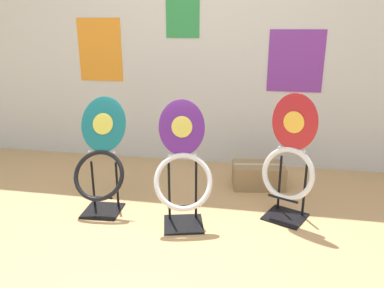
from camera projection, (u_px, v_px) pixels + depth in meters
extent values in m
plane|color=tan|center=(151.00, 282.00, 2.11)|extent=(14.00, 14.00, 0.00)
cube|color=silver|center=(206.00, 34.00, 3.61)|extent=(8.00, 0.06, 2.60)
cube|color=orange|center=(100.00, 50.00, 3.82)|extent=(0.46, 0.01, 0.63)
cube|color=#2D8E47|center=(183.00, 11.00, 3.56)|extent=(0.33, 0.01, 0.50)
cube|color=purple|center=(296.00, 61.00, 3.51)|extent=(0.51, 0.01, 0.57)
cube|color=black|center=(183.00, 224.00, 2.71)|extent=(0.34, 0.34, 0.01)
cylinder|color=black|center=(169.00, 191.00, 2.72)|extent=(0.02, 0.02, 0.44)
cylinder|color=black|center=(196.00, 190.00, 2.73)|extent=(0.02, 0.02, 0.44)
cylinder|color=black|center=(184.00, 206.00, 2.58)|extent=(0.22, 0.07, 0.02)
torus|color=silver|center=(183.00, 182.00, 2.58)|extent=(0.46, 0.34, 0.37)
ellipsoid|color=#60237F|center=(182.00, 127.00, 2.64)|extent=(0.36, 0.24, 0.38)
ellipsoid|color=#E5CC4C|center=(182.00, 127.00, 2.63)|extent=(0.16, 0.10, 0.14)
sphere|color=silver|center=(170.00, 156.00, 2.62)|extent=(0.02, 0.02, 0.02)
sphere|color=silver|center=(195.00, 155.00, 2.63)|extent=(0.02, 0.02, 0.02)
cube|color=black|center=(103.00, 211.00, 2.91)|extent=(0.30, 0.30, 0.01)
cylinder|color=black|center=(93.00, 183.00, 2.95)|extent=(0.02, 0.02, 0.37)
cylinder|color=black|center=(117.00, 184.00, 2.92)|extent=(0.02, 0.02, 0.37)
cylinder|color=black|center=(98.00, 197.00, 2.79)|extent=(0.22, 0.03, 0.02)
torus|color=black|center=(99.00, 175.00, 2.79)|extent=(0.40, 0.26, 0.35)
ellipsoid|color=#197075|center=(103.00, 124.00, 2.85)|extent=(0.36, 0.20, 0.41)
ellipsoid|color=#EADB4C|center=(103.00, 124.00, 2.84)|extent=(0.16, 0.08, 0.15)
sphere|color=silver|center=(89.00, 152.00, 2.85)|extent=(0.02, 0.02, 0.02)
sphere|color=silver|center=(114.00, 153.00, 2.82)|extent=(0.02, 0.02, 0.02)
cube|color=black|center=(285.00, 217.00, 2.81)|extent=(0.37, 0.37, 0.01)
cylinder|color=black|center=(280.00, 182.00, 2.87)|extent=(0.02, 0.02, 0.43)
cylinder|color=black|center=(305.00, 189.00, 2.76)|extent=(0.02, 0.02, 0.43)
cylinder|color=black|center=(283.00, 199.00, 2.70)|extent=(0.21, 0.11, 0.02)
torus|color=silver|center=(288.00, 174.00, 2.69)|extent=(0.41, 0.28, 0.39)
ellipsoid|color=#AD1E23|center=(294.00, 122.00, 2.62)|extent=(0.32, 0.18, 0.41)
ellipsoid|color=yellow|center=(294.00, 122.00, 2.60)|extent=(0.14, 0.08, 0.15)
sphere|color=silver|center=(279.00, 148.00, 2.72)|extent=(0.02, 0.02, 0.02)
sphere|color=silver|center=(304.00, 152.00, 2.62)|extent=(0.02, 0.02, 0.02)
cube|color=#93754C|center=(258.00, 175.00, 3.34)|extent=(0.49, 0.35, 0.21)
cube|color=#B7AD89|center=(259.00, 164.00, 3.30)|extent=(0.44, 0.10, 0.00)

